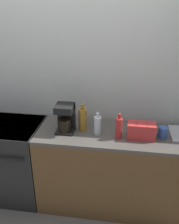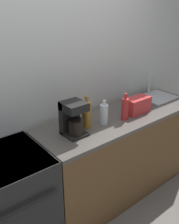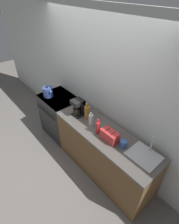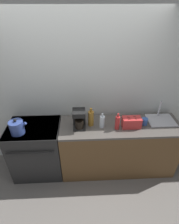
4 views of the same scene
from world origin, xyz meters
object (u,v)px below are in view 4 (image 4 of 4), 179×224
object	(u,v)px
toaster	(131,122)
stove	(38,149)
bottle_red	(117,123)
cup_blue	(144,121)
bottle_amber	(91,118)
kettle	(17,127)
coffee_maker	(79,118)
bottle_clear	(102,121)

from	to	relation	value
toaster	stove	bearing A→B (deg)	177.67
bottle_red	cup_blue	bearing A→B (deg)	10.97
stove	bottle_red	size ratio (longest dim) A/B	3.51
bottle_amber	cup_blue	xyz separation A→B (m)	(0.82, -0.02, -0.07)
kettle	bottle_red	size ratio (longest dim) A/B	0.93
bottle_red	bottle_amber	size ratio (longest dim) A/B	0.89
coffee_maker	cup_blue	xyz separation A→B (m)	(0.99, 0.01, -0.10)
bottle_amber	bottle_clear	distance (m)	0.17
stove	bottle_amber	distance (m)	1.05
kettle	bottle_clear	distance (m)	1.22
bottle_amber	stove	bearing A→B (deg)	-179.12
cup_blue	coffee_maker	bearing A→B (deg)	-179.43
toaster	kettle	bearing A→B (deg)	-177.84
toaster	cup_blue	distance (m)	0.23
bottle_red	cup_blue	xyz separation A→B (m)	(0.44, 0.08, -0.06)
coffee_maker	bottle_red	distance (m)	0.56
stove	bottle_amber	world-z (taller)	bottle_amber
coffee_maker	toaster	bearing A→B (deg)	-2.95
bottle_amber	bottle_clear	size ratio (longest dim) A/B	1.26
stove	kettle	world-z (taller)	kettle
bottle_red	cup_blue	world-z (taller)	bottle_red
bottle_red	kettle	bearing A→B (deg)	-178.91
stove	cup_blue	size ratio (longest dim) A/B	8.72
stove	bottle_amber	size ratio (longest dim) A/B	3.14
kettle	bottle_red	xyz separation A→B (m)	(1.43, 0.03, 0.01)
toaster	bottle_amber	distance (m)	0.60
coffee_maker	cup_blue	bearing A→B (deg)	0.57
bottle_amber	bottle_clear	bearing A→B (deg)	-17.91
stove	bottle_red	bearing A→B (deg)	-4.33
stove	toaster	distance (m)	1.57
kettle	bottle_clear	xyz separation A→B (m)	(1.22, 0.08, -0.00)
toaster	coffee_maker	distance (m)	0.78
coffee_maker	bottle_clear	size ratio (longest dim) A/B	1.27
toaster	bottle_clear	xyz separation A→B (m)	(-0.44, 0.02, 0.02)
kettle	cup_blue	xyz separation A→B (m)	(1.87, 0.11, -0.05)
bottle_amber	cup_blue	world-z (taller)	bottle_amber
toaster	coffee_maker	xyz separation A→B (m)	(-0.77, 0.04, 0.07)
toaster	bottle_amber	size ratio (longest dim) A/B	0.92
cup_blue	bottle_clear	bearing A→B (deg)	-177.49
bottle_clear	bottle_red	bearing A→B (deg)	-14.55
bottle_clear	cup_blue	distance (m)	0.65
stove	kettle	bearing A→B (deg)	-144.63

